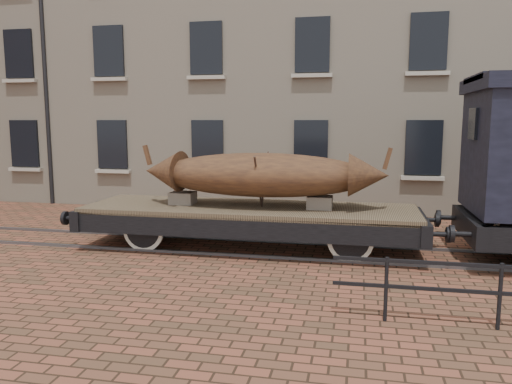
# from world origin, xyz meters

# --- Properties ---
(ground) EXTENTS (90.00, 90.00, 0.00)m
(ground) POSITION_xyz_m (0.00, 0.00, 0.00)
(ground) COLOR #4E3423
(warehouse_cream) EXTENTS (40.00, 10.19, 14.00)m
(warehouse_cream) POSITION_xyz_m (3.00, 9.99, 7.00)
(warehouse_cream) COLOR beige
(warehouse_cream) RESTS_ON ground
(rail_track) EXTENTS (30.00, 1.52, 0.06)m
(rail_track) POSITION_xyz_m (0.00, 0.00, 0.03)
(rail_track) COLOR #59595E
(rail_track) RESTS_ON ground
(flatcar_wagon) EXTENTS (8.74, 2.37, 1.32)m
(flatcar_wagon) POSITION_xyz_m (0.04, 0.00, 0.82)
(flatcar_wagon) COLOR brown
(flatcar_wagon) RESTS_ON ground
(iron_boat) EXTENTS (5.84, 1.70, 1.43)m
(iron_boat) POSITION_xyz_m (0.34, 0.00, 1.79)
(iron_boat) COLOR brown
(iron_boat) RESTS_ON flatcar_wagon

